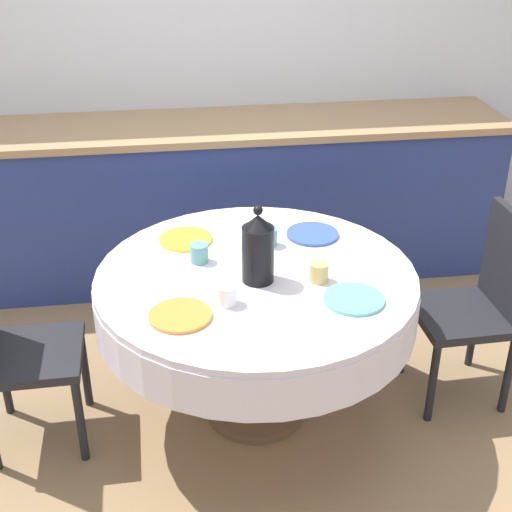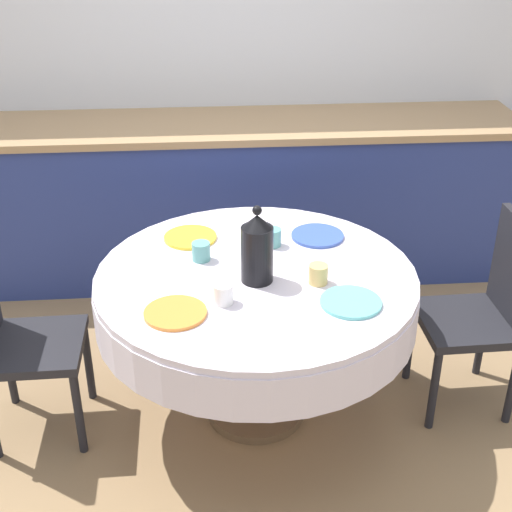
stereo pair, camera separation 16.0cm
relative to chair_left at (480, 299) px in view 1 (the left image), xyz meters
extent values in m
plane|color=#8E704C|center=(-1.00, -0.03, -0.50)|extent=(12.00, 12.00, 0.00)
cube|color=silver|center=(-1.00, 1.66, 0.80)|extent=(7.00, 0.05, 2.60)
cube|color=navy|center=(-1.00, 1.33, -0.05)|extent=(3.20, 0.60, 0.89)
cube|color=#A37F56|center=(-1.00, 1.33, 0.42)|extent=(3.24, 0.64, 0.04)
cylinder|color=brown|center=(-1.00, -0.03, -0.48)|extent=(0.44, 0.44, 0.04)
cylinder|color=brown|center=(-1.00, -0.03, -0.22)|extent=(0.11, 0.11, 0.47)
cylinder|color=silver|center=(-1.00, -0.03, 0.11)|extent=(1.32, 1.32, 0.18)
cylinder|color=silver|center=(-1.00, -0.03, 0.21)|extent=(1.31, 1.31, 0.03)
cube|color=black|center=(-0.08, 0.00, -0.08)|extent=(0.41, 0.41, 0.04)
cube|color=black|center=(0.10, 0.00, 0.17)|extent=(0.05, 0.38, 0.46)
cylinder|color=black|center=(-0.25, -0.18, -0.30)|extent=(0.04, 0.04, 0.40)
cylinder|color=black|center=(-0.26, 0.17, -0.30)|extent=(0.04, 0.04, 0.40)
cylinder|color=black|center=(0.10, -0.17, -0.30)|extent=(0.04, 0.04, 0.40)
cylinder|color=black|center=(0.09, 0.18, -0.30)|extent=(0.04, 0.04, 0.40)
cube|color=black|center=(-1.93, -0.04, -0.08)|extent=(0.41, 0.41, 0.04)
cylinder|color=black|center=(-1.76, 0.14, -0.30)|extent=(0.04, 0.04, 0.40)
cylinder|color=black|center=(-1.75, -0.22, -0.30)|extent=(0.04, 0.04, 0.40)
cylinder|color=black|center=(-2.11, 0.13, -0.30)|extent=(0.04, 0.04, 0.40)
cylinder|color=orange|center=(-1.33, -0.31, 0.23)|extent=(0.23, 0.23, 0.01)
cylinder|color=white|center=(-1.15, -0.24, 0.27)|extent=(0.08, 0.08, 0.08)
cylinder|color=#60BCB7|center=(-0.66, -0.29, 0.23)|extent=(0.23, 0.23, 0.01)
cylinder|color=#DBB766|center=(-0.76, -0.12, 0.27)|extent=(0.08, 0.08, 0.08)
cylinder|color=yellow|center=(-1.27, 0.31, 0.23)|extent=(0.23, 0.23, 0.01)
cylinder|color=#5BA39E|center=(-1.23, 0.11, 0.27)|extent=(0.08, 0.08, 0.08)
cylinder|color=#3856AD|center=(-0.70, 0.28, 0.23)|extent=(0.23, 0.23, 0.01)
cylinder|color=#5BA39E|center=(-0.91, 0.22, 0.27)|extent=(0.08, 0.08, 0.08)
cylinder|color=black|center=(-1.00, -0.08, 0.34)|extent=(0.13, 0.13, 0.23)
cone|color=black|center=(-1.00, -0.08, 0.49)|extent=(0.12, 0.12, 0.05)
sphere|color=black|center=(-1.00, -0.08, 0.53)|extent=(0.04, 0.04, 0.04)
camera|label=1|loc=(-1.36, -2.52, 1.66)|focal=50.00mm
camera|label=2|loc=(-1.20, -2.54, 1.66)|focal=50.00mm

